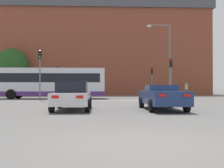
{
  "coord_description": "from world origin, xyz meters",
  "views": [
    {
      "loc": [
        -0.81,
        -5.95,
        1.21
      ],
      "look_at": [
        0.59,
        25.2,
        1.57
      ],
      "focal_mm": 45.0,
      "sensor_mm": 36.0,
      "label": 1
    }
  ],
  "objects_px": {
    "pedestrian_waiting": "(46,88)",
    "pedestrian_walking_west": "(65,89)",
    "car_saloon_left": "(72,96)",
    "traffic_light_near_right": "(171,72)",
    "car_roadster_right": "(162,97)",
    "traffic_light_far_left": "(58,76)",
    "pedestrian_walking_east": "(186,88)",
    "traffic_light_near_left": "(40,67)",
    "traffic_light_far_right": "(152,77)",
    "street_lamp_junction": "(166,53)",
    "bus_crossing_lead": "(49,83)"
  },
  "relations": [
    {
      "from": "pedestrian_waiting",
      "to": "pedestrian_walking_west",
      "type": "xyz_separation_m",
      "value": [
        2.57,
        -0.53,
        -0.13
      ]
    },
    {
      "from": "car_saloon_left",
      "to": "traffic_light_near_right",
      "type": "xyz_separation_m",
      "value": [
        8.06,
        10.93,
        1.84
      ]
    },
    {
      "from": "car_roadster_right",
      "to": "traffic_light_near_right",
      "type": "xyz_separation_m",
      "value": [
        3.32,
        10.93,
        1.91
      ]
    },
    {
      "from": "car_saloon_left",
      "to": "traffic_light_far_left",
      "type": "xyz_separation_m",
      "value": [
        -3.93,
        21.43,
        1.85
      ]
    },
    {
      "from": "traffic_light_far_left",
      "to": "pedestrian_walking_east",
      "type": "height_order",
      "value": "traffic_light_far_left"
    },
    {
      "from": "pedestrian_walking_west",
      "to": "traffic_light_near_left",
      "type": "bearing_deg",
      "value": -98.53
    },
    {
      "from": "traffic_light_near_right",
      "to": "traffic_light_far_right",
      "type": "relative_size",
      "value": 1.03
    },
    {
      "from": "car_roadster_right",
      "to": "pedestrian_walking_east",
      "type": "distance_m",
      "value": 24.23
    },
    {
      "from": "traffic_light_far_left",
      "to": "street_lamp_junction",
      "type": "height_order",
      "value": "street_lamp_junction"
    },
    {
      "from": "pedestrian_walking_east",
      "to": "pedestrian_walking_west",
      "type": "relative_size",
      "value": 1.16
    },
    {
      "from": "traffic_light_far_left",
      "to": "pedestrian_waiting",
      "type": "relative_size",
      "value": 2.18
    },
    {
      "from": "street_lamp_junction",
      "to": "car_roadster_right",
      "type": "bearing_deg",
      "value": -104.33
    },
    {
      "from": "car_roadster_right",
      "to": "pedestrian_waiting",
      "type": "relative_size",
      "value": 2.79
    },
    {
      "from": "traffic_light_far_left",
      "to": "street_lamp_junction",
      "type": "distance_m",
      "value": 14.6
    },
    {
      "from": "traffic_light_near_left",
      "to": "car_saloon_left",
      "type": "bearing_deg",
      "value": -69.79
    },
    {
      "from": "traffic_light_far_left",
      "to": "pedestrian_walking_east",
      "type": "xyz_separation_m",
      "value": [
        17.14,
        1.27,
        -1.52
      ]
    },
    {
      "from": "car_saloon_left",
      "to": "pedestrian_walking_west",
      "type": "xyz_separation_m",
      "value": [
        -3.0,
        21.58,
        0.15
      ]
    },
    {
      "from": "traffic_light_far_left",
      "to": "pedestrian_walking_east",
      "type": "bearing_deg",
      "value": 4.22
    },
    {
      "from": "traffic_light_far_right",
      "to": "pedestrian_walking_east",
      "type": "relative_size",
      "value": 2.04
    },
    {
      "from": "pedestrian_waiting",
      "to": "street_lamp_junction",
      "type": "bearing_deg",
      "value": 62.4
    },
    {
      "from": "traffic_light_far_right",
      "to": "pedestrian_waiting",
      "type": "distance_m",
      "value": 13.95
    },
    {
      "from": "traffic_light_near_left",
      "to": "street_lamp_junction",
      "type": "height_order",
      "value": "street_lamp_junction"
    },
    {
      "from": "traffic_light_far_right",
      "to": "bus_crossing_lead",
      "type": "bearing_deg",
      "value": -150.13
    },
    {
      "from": "car_saloon_left",
      "to": "pedestrian_waiting",
      "type": "height_order",
      "value": "pedestrian_waiting"
    },
    {
      "from": "bus_crossing_lead",
      "to": "pedestrian_waiting",
      "type": "relative_size",
      "value": 6.49
    },
    {
      "from": "street_lamp_junction",
      "to": "pedestrian_waiting",
      "type": "xyz_separation_m",
      "value": [
        -13.8,
        8.49,
        -3.67
      ]
    },
    {
      "from": "car_saloon_left",
      "to": "traffic_light_near_left",
      "type": "relative_size",
      "value": 0.97
    },
    {
      "from": "car_roadster_right",
      "to": "bus_crossing_lead",
      "type": "bearing_deg",
      "value": 119.79
    },
    {
      "from": "pedestrian_walking_west",
      "to": "street_lamp_junction",
      "type": "bearing_deg",
      "value": -38.88
    },
    {
      "from": "car_roadster_right",
      "to": "pedestrian_walking_east",
      "type": "xyz_separation_m",
      "value": [
        8.46,
        22.7,
        0.39
      ]
    },
    {
      "from": "pedestrian_walking_west",
      "to": "car_saloon_left",
      "type": "bearing_deg",
      "value": -85.62
    },
    {
      "from": "traffic_light_far_left",
      "to": "traffic_light_far_right",
      "type": "height_order",
      "value": "traffic_light_far_left"
    },
    {
      "from": "car_roadster_right",
      "to": "bus_crossing_lead",
      "type": "height_order",
      "value": "bus_crossing_lead"
    },
    {
      "from": "street_lamp_junction",
      "to": "pedestrian_waiting",
      "type": "relative_size",
      "value": 4.37
    },
    {
      "from": "car_saloon_left",
      "to": "traffic_light_near_left",
      "type": "height_order",
      "value": "traffic_light_near_left"
    },
    {
      "from": "car_saloon_left",
      "to": "pedestrian_waiting",
      "type": "distance_m",
      "value": 22.8
    },
    {
      "from": "street_lamp_junction",
      "to": "pedestrian_walking_east",
      "type": "distance_m",
      "value": 10.97
    },
    {
      "from": "pedestrian_walking_east",
      "to": "pedestrian_walking_west",
      "type": "height_order",
      "value": "pedestrian_walking_east"
    },
    {
      "from": "traffic_light_near_right",
      "to": "pedestrian_walking_east",
      "type": "height_order",
      "value": "traffic_light_near_right"
    },
    {
      "from": "car_saloon_left",
      "to": "traffic_light_near_right",
      "type": "distance_m",
      "value": 13.7
    },
    {
      "from": "traffic_light_far_right",
      "to": "car_roadster_right",
      "type": "bearing_deg",
      "value": -99.32
    },
    {
      "from": "traffic_light_far_left",
      "to": "pedestrian_waiting",
      "type": "distance_m",
      "value": 2.37
    },
    {
      "from": "pedestrian_walking_east",
      "to": "traffic_light_near_right",
      "type": "bearing_deg",
      "value": 79.57
    },
    {
      "from": "bus_crossing_lead",
      "to": "street_lamp_junction",
      "type": "distance_m",
      "value": 12.42
    },
    {
      "from": "traffic_light_far_left",
      "to": "pedestrian_walking_west",
      "type": "relative_size",
      "value": 2.44
    },
    {
      "from": "bus_crossing_lead",
      "to": "traffic_light_far_left",
      "type": "xyz_separation_m",
      "value": [
        -0.15,
        6.8,
        0.91
      ]
    },
    {
      "from": "car_roadster_right",
      "to": "traffic_light_far_left",
      "type": "xyz_separation_m",
      "value": [
        -8.68,
        21.44,
        1.91
      ]
    },
    {
      "from": "traffic_light_near_left",
      "to": "traffic_light_far_right",
      "type": "height_order",
      "value": "traffic_light_near_left"
    },
    {
      "from": "traffic_light_near_left",
      "to": "pedestrian_walking_west",
      "type": "distance_m",
      "value": 11.1
    },
    {
      "from": "pedestrian_waiting",
      "to": "car_saloon_left",
      "type": "bearing_deg",
      "value": 18.15
    }
  ]
}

